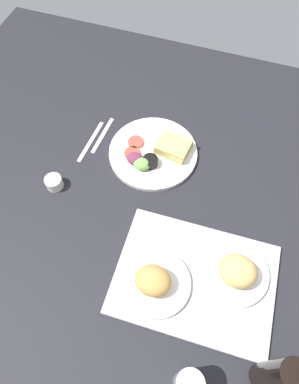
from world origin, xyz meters
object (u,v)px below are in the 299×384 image
at_px(bread_plate_near, 236,272).
at_px(drinking_glass, 188,384).
at_px(plate_with_salad, 154,153).
at_px(bread_plate_far, 154,282).
at_px(knife, 91,141).
at_px(fork, 103,135).
at_px(soda_bottle, 276,376).
at_px(espresso_cup, 54,182).
at_px(serving_tray, 195,279).

height_order(bread_plate_near, drinking_glass, drinking_glass).
bearing_deg(plate_with_salad, drinking_glass, 114.54).
relative_size(bread_plate_far, knife, 1.02).
xyz_separation_m(drinking_glass, fork, (0.50, -0.67, -0.06)).
relative_size(bread_plate_near, drinking_glass, 1.61).
bearing_deg(soda_bottle, bread_plate_far, -21.73).
xyz_separation_m(espresso_cup, knife, (-0.04, -0.21, -0.02)).
bearing_deg(bread_plate_far, soda_bottle, 158.27).
xyz_separation_m(plate_with_salad, soda_bottle, (-0.47, 0.57, 0.10)).
bearing_deg(plate_with_salad, espresso_cup, 39.03).
height_order(plate_with_salad, knife, plate_with_salad).
xyz_separation_m(bread_plate_far, fork, (0.35, -0.46, -0.04)).
xyz_separation_m(serving_tray, fork, (0.45, -0.41, -0.01)).
bearing_deg(knife, espresso_cup, -7.52).
bearing_deg(fork, serving_tray, 51.04).
bearing_deg(drinking_glass, bread_plate_near, -100.12).
height_order(bread_plate_far, espresso_cup, bread_plate_far).
bearing_deg(serving_tray, knife, -37.11).
bearing_deg(fork, bread_plate_near, 59.85).
height_order(soda_bottle, fork, soda_bottle).
distance_m(serving_tray, soda_bottle, 0.31).
bearing_deg(espresso_cup, knife, -100.51).
height_order(espresso_cup, knife, espresso_cup).
bearing_deg(drinking_glass, fork, -53.13).
relative_size(plate_with_salad, soda_bottle, 1.29).
xyz_separation_m(plate_with_salad, drinking_glass, (-0.29, 0.64, 0.05)).
distance_m(drinking_glass, knife, 0.82).
distance_m(serving_tray, bread_plate_near, 0.12).
xyz_separation_m(bread_plate_far, plate_with_salad, (0.14, -0.43, -0.03)).
bearing_deg(knife, plate_with_salad, 96.86).
bearing_deg(bread_plate_near, serving_tray, 23.89).
bearing_deg(knife, soda_bottle, 55.14).
bearing_deg(fork, knife, -33.99).
distance_m(serving_tray, plate_with_salad, 0.45).
relative_size(plate_with_salad, fork, 1.81).
bearing_deg(drinking_glass, knife, -49.78).
height_order(drinking_glass, espresso_cup, drinking_glass).
bearing_deg(espresso_cup, bread_plate_far, 153.07).
height_order(espresso_cup, fork, espresso_cup).
relative_size(bread_plate_near, fork, 1.16).
height_order(serving_tray, bread_plate_near, bread_plate_near).
xyz_separation_m(bread_plate_near, drinking_glass, (0.05, 0.31, 0.01)).
height_order(serving_tray, fork, serving_tray).
bearing_deg(plate_with_salad, soda_bottle, 129.76).
xyz_separation_m(drinking_glass, espresso_cup, (0.57, -0.42, -0.04)).
xyz_separation_m(bread_plate_far, soda_bottle, (-0.33, 0.13, 0.07)).
xyz_separation_m(serving_tray, espresso_cup, (0.52, -0.16, 0.01)).
bearing_deg(serving_tray, soda_bottle, 140.59).
bearing_deg(bread_plate_near, plate_with_salad, -44.04).
bearing_deg(soda_bottle, espresso_cup, -24.69).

